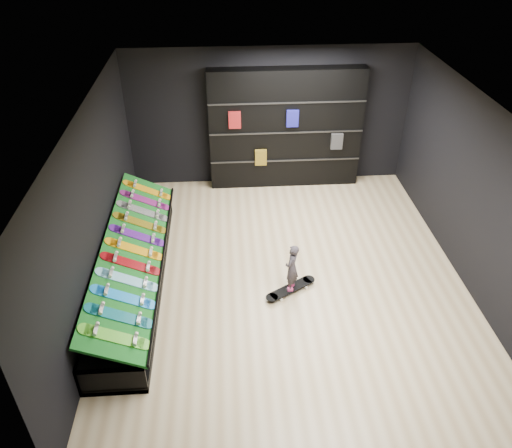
{
  "coord_description": "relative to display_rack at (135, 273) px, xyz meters",
  "views": [
    {
      "loc": [
        -0.96,
        -6.56,
        5.59
      ],
      "look_at": [
        -0.5,
        0.2,
        1.0
      ],
      "focal_mm": 35.0,
      "sensor_mm": 36.0,
      "label": 1
    }
  ],
  "objects": [
    {
      "name": "floor",
      "position": [
        2.55,
        0.0,
        -0.25
      ],
      "size": [
        6.0,
        7.0,
        0.01
      ],
      "primitive_type": "cube",
      "color": "#CFB88C",
      "rests_on": "ground"
    },
    {
      "name": "floor_skateboard",
      "position": [
        2.59,
        -0.38,
        -0.2
      ],
      "size": [
        0.95,
        0.69,
        0.09
      ],
      "primitive_type": null,
      "rotation": [
        0.0,
        0.0,
        0.54
      ],
      "color": "black",
      "rests_on": "ground"
    },
    {
      "name": "child",
      "position": [
        2.59,
        -0.38,
        0.1
      ],
      "size": [
        0.21,
        0.24,
        0.51
      ],
      "primitive_type": "imported",
      "rotation": [
        0.0,
        0.0,
        -2.09
      ],
      "color": "black",
      "rests_on": "floor_skateboard"
    },
    {
      "name": "display_board_10",
      "position": [
        0.06,
        1.9,
        0.49
      ],
      "size": [
        0.93,
        0.22,
        0.5
      ],
      "primitive_type": null,
      "rotation": [
        0.0,
        0.44,
        0.0
      ],
      "color": "orange",
      "rests_on": "turf_ramp"
    },
    {
      "name": "back_shelving",
      "position": [
        2.9,
        3.32,
        1.05
      ],
      "size": [
        3.25,
        0.38,
        2.6
      ],
      "primitive_type": "cube",
      "color": "black",
      "rests_on": "ground"
    },
    {
      "name": "display_board_4",
      "position": [
        0.06,
        -0.38,
        0.49
      ],
      "size": [
        0.93,
        0.22,
        0.5
      ],
      "primitive_type": null,
      "rotation": [
        0.0,
        0.44,
        0.0
      ],
      "color": "red",
      "rests_on": "turf_ramp"
    },
    {
      "name": "display_board_5",
      "position": [
        0.06,
        0.0,
        0.49
      ],
      "size": [
        0.93,
        0.22,
        0.5
      ],
      "primitive_type": null,
      "rotation": [
        0.0,
        0.44,
        0.0
      ],
      "color": "yellow",
      "rests_on": "turf_ramp"
    },
    {
      "name": "display_board_7",
      "position": [
        0.06,
        0.76,
        0.49
      ],
      "size": [
        0.93,
        0.22,
        0.5
      ],
      "primitive_type": null,
      "rotation": [
        0.0,
        0.44,
        0.0
      ],
      "color": "yellow",
      "rests_on": "turf_ramp"
    },
    {
      "name": "wall_right",
      "position": [
        5.55,
        0.0,
        1.25
      ],
      "size": [
        0.02,
        7.0,
        3.0
      ],
      "primitive_type": "cube",
      "color": "black",
      "rests_on": "ground"
    },
    {
      "name": "display_board_3",
      "position": [
        0.06,
        -0.76,
        0.49
      ],
      "size": [
        0.93,
        0.22,
        0.5
      ],
      "primitive_type": null,
      "rotation": [
        0.0,
        0.44,
        0.0
      ],
      "color": "#0CB2E5",
      "rests_on": "turf_ramp"
    },
    {
      "name": "turf_ramp",
      "position": [
        0.05,
        0.0,
        0.46
      ],
      "size": [
        0.92,
        4.5,
        0.46
      ],
      "primitive_type": "cube",
      "rotation": [
        0.0,
        0.44,
        0.0
      ],
      "color": "#0D5414",
      "rests_on": "display_rack"
    },
    {
      "name": "display_board_9",
      "position": [
        0.06,
        1.52,
        0.49
      ],
      "size": [
        0.93,
        0.22,
        0.5
      ],
      "primitive_type": null,
      "rotation": [
        0.0,
        0.44,
        0.0
      ],
      "color": "#2626BF",
      "rests_on": "turf_ramp"
    },
    {
      "name": "wall_front",
      "position": [
        2.55,
        -3.5,
        1.25
      ],
      "size": [
        6.0,
        0.02,
        3.0
      ],
      "primitive_type": "cube",
      "color": "black",
      "rests_on": "ground"
    },
    {
      "name": "display_board_0",
      "position": [
        0.06,
        -1.9,
        0.49
      ],
      "size": [
        0.93,
        0.22,
        0.5
      ],
      "primitive_type": null,
      "rotation": [
        0.0,
        0.44,
        0.0
      ],
      "color": "green",
      "rests_on": "turf_ramp"
    },
    {
      "name": "display_board_8",
      "position": [
        0.06,
        1.14,
        0.49
      ],
      "size": [
        0.93,
        0.22,
        0.5
      ],
      "primitive_type": null,
      "rotation": [
        0.0,
        0.44,
        0.0
      ],
      "color": "black",
      "rests_on": "turf_ramp"
    },
    {
      "name": "display_board_2",
      "position": [
        0.06,
        -1.14,
        0.49
      ],
      "size": [
        0.93,
        0.22,
        0.5
      ],
      "primitive_type": null,
      "rotation": [
        0.0,
        0.44,
        0.0
      ],
      "color": "blue",
      "rests_on": "turf_ramp"
    },
    {
      "name": "display_board_6",
      "position": [
        0.06,
        0.38,
        0.49
      ],
      "size": [
        0.93,
        0.22,
        0.5
      ],
      "primitive_type": null,
      "rotation": [
        0.0,
        0.44,
        0.0
      ],
      "color": "purple",
      "rests_on": "turf_ramp"
    },
    {
      "name": "wall_left",
      "position": [
        -0.45,
        0.0,
        1.25
      ],
      "size": [
        0.02,
        7.0,
        3.0
      ],
      "primitive_type": "cube",
      "color": "black",
      "rests_on": "ground"
    },
    {
      "name": "display_rack",
      "position": [
        0.0,
        0.0,
        0.0
      ],
      "size": [
        0.9,
        4.5,
        0.5
      ],
      "primitive_type": null,
      "color": "black",
      "rests_on": "ground"
    },
    {
      "name": "ceiling",
      "position": [
        2.55,
        0.0,
        2.75
      ],
      "size": [
        6.0,
        7.0,
        0.01
      ],
      "primitive_type": "cube",
      "color": "white",
      "rests_on": "ground"
    },
    {
      "name": "wall_back",
      "position": [
        2.55,
        3.5,
        1.25
      ],
      "size": [
        6.0,
        0.02,
        3.0
      ],
      "primitive_type": "cube",
      "color": "black",
      "rests_on": "ground"
    },
    {
      "name": "display_board_1",
      "position": [
        0.06,
        -1.52,
        0.49
      ],
      "size": [
        0.93,
        0.22,
        0.5
      ],
      "primitive_type": null,
      "rotation": [
        0.0,
        0.44,
        0.0
      ],
      "color": "#0C8C99",
      "rests_on": "turf_ramp"
    }
  ]
}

